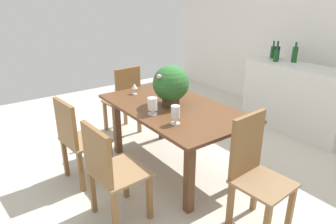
{
  "coord_description": "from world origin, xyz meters",
  "views": [
    {
      "loc": [
        2.51,
        -2.01,
        1.93
      ],
      "look_at": [
        -0.09,
        -0.13,
        0.67
      ],
      "focal_mm": 32.76,
      "sensor_mm": 36.0,
      "label": 1
    }
  ],
  "objects_px": {
    "chair_head_end": "(125,98)",
    "chair_near_right": "(109,169)",
    "wine_bottle_clear": "(276,55)",
    "wine_bottle_dark": "(295,54)",
    "crystal_vase_left": "(175,113)",
    "chair_near_left": "(77,137)",
    "crystal_vase_center_near": "(152,105)",
    "chair_foot_end": "(254,168)",
    "wine_bottle_tall": "(273,52)",
    "wine_glass": "(134,86)",
    "wine_bottle_green": "(277,53)",
    "dining_table": "(173,115)",
    "flower_centerpiece": "(171,84)",
    "kitchen_counter": "(296,99)"
  },
  "relations": [
    {
      "from": "chair_head_end",
      "to": "chair_near_right",
      "type": "bearing_deg",
      "value": 53.38
    },
    {
      "from": "chair_near_right",
      "to": "wine_bottle_clear",
      "type": "height_order",
      "value": "wine_bottle_clear"
    },
    {
      "from": "wine_bottle_dark",
      "to": "wine_bottle_clear",
      "type": "distance_m",
      "value": 0.26
    },
    {
      "from": "chair_head_end",
      "to": "crystal_vase_left",
      "type": "height_order",
      "value": "chair_head_end"
    },
    {
      "from": "chair_near_left",
      "to": "crystal_vase_center_near",
      "type": "distance_m",
      "value": 0.87
    },
    {
      "from": "chair_foot_end",
      "to": "wine_bottle_tall",
      "type": "height_order",
      "value": "wine_bottle_tall"
    },
    {
      "from": "wine_glass",
      "to": "wine_bottle_green",
      "type": "bearing_deg",
      "value": 81.43
    },
    {
      "from": "wine_bottle_tall",
      "to": "chair_near_left",
      "type": "bearing_deg",
      "value": -89.67
    },
    {
      "from": "dining_table",
      "to": "crystal_vase_center_near",
      "type": "height_order",
      "value": "crystal_vase_center_near"
    },
    {
      "from": "chair_foot_end",
      "to": "flower_centerpiece",
      "type": "height_order",
      "value": "flower_centerpiece"
    },
    {
      "from": "dining_table",
      "to": "wine_bottle_tall",
      "type": "xyz_separation_m",
      "value": [
        -0.4,
        2.23,
        0.41
      ]
    },
    {
      "from": "dining_table",
      "to": "chair_near_right",
      "type": "height_order",
      "value": "chair_near_right"
    },
    {
      "from": "chair_head_end",
      "to": "wine_bottle_green",
      "type": "distance_m",
      "value": 2.38
    },
    {
      "from": "wine_bottle_green",
      "to": "wine_bottle_clear",
      "type": "distance_m",
      "value": 0.13
    },
    {
      "from": "flower_centerpiece",
      "to": "crystal_vase_center_near",
      "type": "bearing_deg",
      "value": -69.64
    },
    {
      "from": "flower_centerpiece",
      "to": "wine_bottle_green",
      "type": "height_order",
      "value": "wine_bottle_green"
    },
    {
      "from": "chair_foot_end",
      "to": "crystal_vase_center_near",
      "type": "height_order",
      "value": "chair_foot_end"
    },
    {
      "from": "chair_near_left",
      "to": "wine_glass",
      "type": "height_order",
      "value": "chair_near_left"
    },
    {
      "from": "chair_foot_end",
      "to": "chair_near_right",
      "type": "bearing_deg",
      "value": 138.38
    },
    {
      "from": "chair_head_end",
      "to": "wine_bottle_clear",
      "type": "bearing_deg",
      "value": 151.3
    },
    {
      "from": "wine_bottle_tall",
      "to": "wine_bottle_green",
      "type": "xyz_separation_m",
      "value": [
        0.12,
        -0.07,
        0.01
      ]
    },
    {
      "from": "chair_near_left",
      "to": "wine_glass",
      "type": "bearing_deg",
      "value": -79.52
    },
    {
      "from": "kitchen_counter",
      "to": "wine_bottle_dark",
      "type": "xyz_separation_m",
      "value": [
        -0.2,
        0.12,
        0.6
      ]
    },
    {
      "from": "chair_foot_end",
      "to": "flower_centerpiece",
      "type": "relative_size",
      "value": 2.29
    },
    {
      "from": "chair_foot_end",
      "to": "wine_bottle_green",
      "type": "height_order",
      "value": "wine_bottle_green"
    },
    {
      "from": "wine_bottle_tall",
      "to": "wine_bottle_green",
      "type": "distance_m",
      "value": 0.14
    },
    {
      "from": "wine_bottle_clear",
      "to": "kitchen_counter",
      "type": "bearing_deg",
      "value": 6.96
    },
    {
      "from": "chair_head_end",
      "to": "flower_centerpiece",
      "type": "height_order",
      "value": "flower_centerpiece"
    },
    {
      "from": "chair_near_right",
      "to": "wine_bottle_green",
      "type": "xyz_separation_m",
      "value": [
        -0.66,
        3.13,
        0.55
      ]
    },
    {
      "from": "wine_bottle_clear",
      "to": "chair_near_left",
      "type": "bearing_deg",
      "value": -93.3
    },
    {
      "from": "chair_foot_end",
      "to": "wine_bottle_clear",
      "type": "distance_m",
      "value": 2.51
    },
    {
      "from": "wine_glass",
      "to": "chair_foot_end",
      "type": "bearing_deg",
      "value": 3.85
    },
    {
      "from": "chair_foot_end",
      "to": "wine_bottle_green",
      "type": "xyz_separation_m",
      "value": [
        -1.42,
        2.17,
        0.52
      ]
    },
    {
      "from": "dining_table",
      "to": "flower_centerpiece",
      "type": "distance_m",
      "value": 0.35
    },
    {
      "from": "chair_foot_end",
      "to": "kitchen_counter",
      "type": "distance_m",
      "value": 2.31
    },
    {
      "from": "wine_glass",
      "to": "wine_bottle_tall",
      "type": "relative_size",
      "value": 0.51
    },
    {
      "from": "chair_near_right",
      "to": "wine_glass",
      "type": "xyz_separation_m",
      "value": [
        -1.01,
        0.85,
        0.34
      ]
    },
    {
      "from": "crystal_vase_center_near",
      "to": "crystal_vase_left",
      "type": "bearing_deg",
      "value": 7.07
    },
    {
      "from": "wine_glass",
      "to": "kitchen_counter",
      "type": "distance_m",
      "value": 2.39
    },
    {
      "from": "crystal_vase_center_near",
      "to": "wine_glass",
      "type": "height_order",
      "value": "crystal_vase_center_near"
    },
    {
      "from": "chair_near_right",
      "to": "wine_bottle_clear",
      "type": "relative_size",
      "value": 3.96
    },
    {
      "from": "chair_head_end",
      "to": "wine_bottle_dark",
      "type": "relative_size",
      "value": 3.41
    },
    {
      "from": "crystal_vase_center_near",
      "to": "wine_bottle_green",
      "type": "distance_m",
      "value": 2.51
    },
    {
      "from": "crystal_vase_left",
      "to": "wine_bottle_tall",
      "type": "relative_size",
      "value": 0.7
    },
    {
      "from": "wine_glass",
      "to": "wine_bottle_clear",
      "type": "relative_size",
      "value": 0.57
    },
    {
      "from": "wine_glass",
      "to": "wine_bottle_dark",
      "type": "height_order",
      "value": "wine_bottle_dark"
    },
    {
      "from": "dining_table",
      "to": "chair_near_left",
      "type": "height_order",
      "value": "chair_near_left"
    },
    {
      "from": "dining_table",
      "to": "crystal_vase_center_near",
      "type": "relative_size",
      "value": 9.63
    },
    {
      "from": "crystal_vase_left",
      "to": "crystal_vase_center_near",
      "type": "distance_m",
      "value": 0.33
    },
    {
      "from": "chair_near_left",
      "to": "crystal_vase_center_near",
      "type": "bearing_deg",
      "value": -129.53
    }
  ]
}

